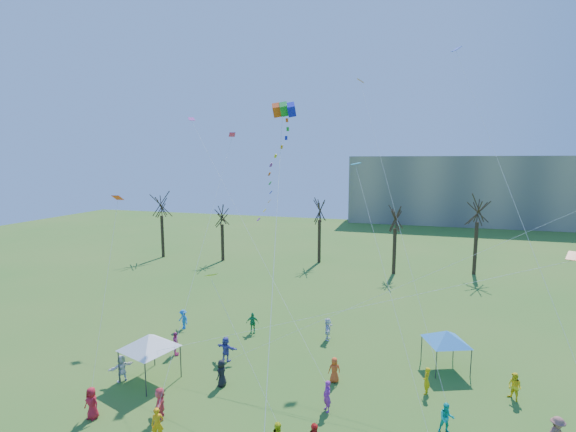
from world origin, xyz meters
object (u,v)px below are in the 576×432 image
(canopy_tent_white, at_px, (149,341))
(canopy_tent_blue, at_px, (446,336))
(distant_building, at_px, (489,190))
(big_box_kite, at_px, (278,172))

(canopy_tent_white, distance_m, canopy_tent_blue, 19.51)
(distant_building, bearing_deg, canopy_tent_blue, -101.63)
(big_box_kite, height_order, canopy_tent_white, big_box_kite)
(big_box_kite, bearing_deg, canopy_tent_blue, 13.38)
(distant_building, distance_m, big_box_kite, 77.27)
(distant_building, relative_size, big_box_kite, 2.86)
(distant_building, distance_m, canopy_tent_white, 83.81)
(canopy_tent_white, bearing_deg, canopy_tent_blue, 20.79)
(big_box_kite, distance_m, canopy_tent_blue, 15.76)
(canopy_tent_white, bearing_deg, distant_building, 67.02)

